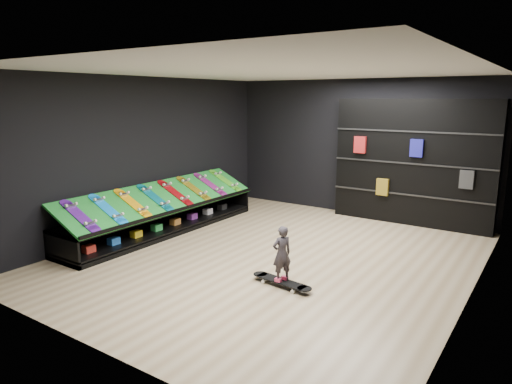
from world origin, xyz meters
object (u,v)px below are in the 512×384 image
Objects in this scene: display_rack at (164,219)px; back_shelving at (413,163)px; floor_skateboard at (282,283)px; child at (282,264)px.

back_shelving is at bearing 40.84° from display_rack.
back_shelving is 4.54m from floor_skateboard.
display_rack is at bearing 169.71° from floor_skateboard.
back_shelving reaches higher than display_rack.
back_shelving reaches higher than child.
display_rack reaches higher than floor_skateboard.
child is (-0.54, -4.33, -0.96)m from back_shelving.
back_shelving reaches higher than floor_skateboard.
child is at bearing 0.00° from floor_skateboard.
back_shelving is at bearing 89.58° from floor_skateboard.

